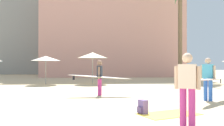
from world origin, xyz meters
The scene contains 8 objects.
hotel_pink centered at (2.42, 29.04, 7.53)m, with size 17.25×11.92×15.06m, color #DB9989.
cafe_umbrella_0 centered at (-0.11, 13.81, 2.20)m, with size 2.36×2.36×2.43m.
cafe_umbrella_3 centered at (-3.61, 13.50, 1.95)m, with size 2.21×2.21×2.13m.
beach_towel centered at (2.16, 1.89, 0.01)m, with size 1.76×1.01×0.01m, color #F4CC4C.
backpack centered at (1.39, 2.02, 0.20)m, with size 0.32×0.35×0.42m.
person_mid_center centered at (0.23, 6.48, 0.91)m, with size 3.07×0.84×1.69m.
person_far_right centered at (4.61, 4.33, 0.94)m, with size 2.33×2.32×1.76m.
person_mid_right centered at (2.09, 0.29, 0.96)m, with size 0.57×0.39×1.75m.
Camera 1 is at (-0.12, -5.30, 1.48)m, focal length 39.59 mm.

